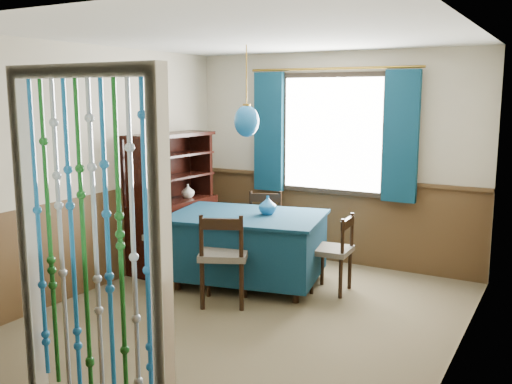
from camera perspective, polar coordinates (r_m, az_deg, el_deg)
The scene contains 22 objects.
floor at distance 5.39m, azimuth -0.55°, elevation -12.15°, with size 4.00×4.00×0.00m, color brown.
ceiling at distance 5.02m, azimuth -0.59°, elevation 15.36°, with size 4.00×4.00×0.00m, color silver.
wall_back at distance 6.85m, azimuth 7.78°, elevation 3.29°, with size 3.60×3.60×0.00m, color #BBB199.
wall_front at distance 3.49m, azimuth -17.10°, elevation -3.22°, with size 3.60×3.60×0.00m, color #BBB199.
wall_left at distance 6.14m, azimuth -15.32°, elevation 2.30°, with size 4.00×4.00×0.00m, color #BBB199.
wall_right at distance 4.46m, azimuth 19.96°, elevation -0.64°, with size 4.00×4.00×0.00m, color #BBB199.
wainscot_back at distance 6.96m, azimuth 7.59°, elevation -2.87°, with size 3.60×3.60×0.00m, color #49331C.
wainscot_front at distance 3.74m, azimuth -16.34°, elevation -14.46°, with size 3.60×3.60×0.00m, color #49331C.
wainscot_left at distance 6.27m, azimuth -14.91°, elevation -4.52°, with size 4.00×4.00×0.00m, color #49331C.
wainscot_right at distance 4.65m, azimuth 19.23°, elevation -9.76°, with size 4.00×4.00×0.00m, color #49331C.
window at distance 6.78m, azimuth 7.68°, elevation 5.77°, with size 1.32×0.12×1.42m, color black.
doorway at distance 3.58m, azimuth -16.25°, elevation -6.16°, with size 1.16×0.12×2.18m, color silver, non-canonical shape.
dining_table at distance 6.08m, azimuth -0.91°, elevation -5.21°, with size 1.77×1.39×0.76m.
chair_near at distance 5.49m, azimuth -3.26°, elevation -6.39°, with size 0.59×0.58×0.91m.
chair_far at distance 6.70m, azimuth 0.81°, elevation -3.57°, with size 0.56×0.55×0.88m.
chair_left at distance 6.38m, azimuth -8.96°, elevation -4.26°, with size 0.51×0.53×0.90m.
chair_right at distance 5.90m, azimuth 7.82°, elevation -5.85°, with size 0.41×0.42×0.81m.
sideboard at distance 6.78m, azimuth -8.38°, elevation -2.75°, with size 0.51×1.23×1.57m.
pendant_lamp at distance 5.88m, azimuth -0.95°, elevation 7.13°, with size 0.26×0.26×0.92m.
vase_table at distance 5.99m, azimuth 1.17°, elevation -1.41°, with size 0.17×0.17×0.18m, color #155894.
bowl_shelf at distance 6.45m, azimuth -9.46°, elevation 1.49°, with size 0.20×0.20×0.05m, color beige.
vase_sideboard at distance 6.87m, azimuth -6.83°, elevation 0.17°, with size 0.17×0.17×0.18m, color beige.
Camera 1 is at (2.48, -4.34, 2.01)m, focal length 40.00 mm.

